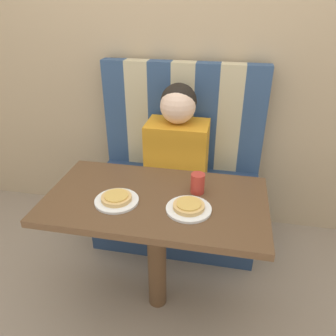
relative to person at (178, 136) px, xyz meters
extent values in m
plane|color=gray|center=(0.00, -0.61, -0.78)|extent=(12.00, 12.00, 0.00)
cube|color=tan|center=(0.00, 0.31, 0.52)|extent=(7.00, 0.05, 2.60)
cube|color=navy|center=(0.00, 0.00, -0.54)|extent=(1.08, 0.53, 0.48)
cube|color=navy|center=(-0.46, 0.21, 0.05)|extent=(0.15, 0.10, 0.72)
cube|color=tan|center=(-0.31, 0.21, 0.05)|extent=(0.15, 0.10, 0.72)
cube|color=navy|center=(-0.15, 0.21, 0.05)|extent=(0.15, 0.10, 0.72)
cube|color=tan|center=(0.00, 0.21, 0.05)|extent=(0.15, 0.10, 0.72)
cube|color=navy|center=(0.15, 0.21, 0.05)|extent=(0.15, 0.10, 0.72)
cube|color=tan|center=(0.31, 0.21, 0.05)|extent=(0.15, 0.10, 0.72)
cube|color=navy|center=(0.46, 0.21, 0.05)|extent=(0.15, 0.10, 0.72)
cube|color=brown|center=(0.00, -0.61, -0.09)|extent=(1.05, 0.59, 0.03)
cylinder|color=brown|center=(0.00, -0.61, -0.44)|extent=(0.10, 0.10, 0.68)
cube|color=orange|center=(0.00, 0.00, -0.11)|extent=(0.38, 0.26, 0.39)
sphere|color=beige|center=(0.00, 0.00, 0.19)|extent=(0.22, 0.22, 0.22)
sphere|color=black|center=(0.00, 0.02, 0.21)|extent=(0.22, 0.22, 0.22)
cylinder|color=white|center=(-0.17, -0.68, -0.06)|extent=(0.21, 0.21, 0.01)
cylinder|color=white|center=(0.17, -0.68, -0.06)|extent=(0.21, 0.21, 0.01)
cylinder|color=tan|center=(-0.17, -0.68, -0.05)|extent=(0.14, 0.14, 0.02)
cylinder|color=gold|center=(-0.17, -0.68, -0.04)|extent=(0.11, 0.11, 0.01)
cylinder|color=tan|center=(0.17, -0.68, -0.05)|extent=(0.14, 0.14, 0.02)
cylinder|color=gold|center=(0.17, -0.68, -0.04)|extent=(0.11, 0.11, 0.01)
cylinder|color=#B23328|center=(0.19, -0.52, -0.02)|extent=(0.07, 0.07, 0.10)
camera|label=1|loc=(0.31, -1.88, 0.79)|focal=35.00mm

